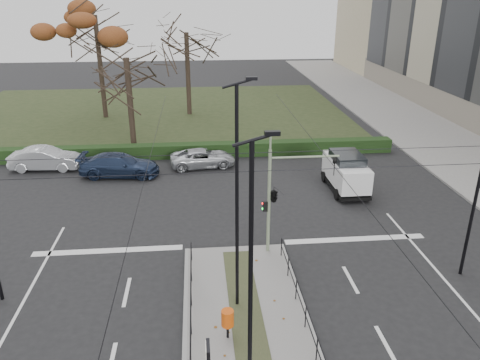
{
  "coord_description": "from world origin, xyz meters",
  "views": [
    {
      "loc": [
        -1.57,
        -14.35,
        11.46
      ],
      "look_at": [
        0.56,
        8.39,
        2.16
      ],
      "focal_mm": 35.0,
      "sensor_mm": 36.0,
      "label": 1
    }
  ],
  "objects_px": {
    "streetlamp_median_near": "(251,286)",
    "white_van": "(346,171)",
    "litter_bin": "(228,319)",
    "streetlamp_median_far": "(237,200)",
    "parked_car_fourth": "(203,158)",
    "rust_tree": "(95,15)",
    "bare_tree_center": "(186,39)",
    "parked_car_second": "(45,159)",
    "bare_tree_near": "(127,65)",
    "info_panel": "(208,359)",
    "traffic_light": "(276,194)",
    "parked_car_third": "(119,165)"
  },
  "relations": [
    {
      "from": "streetlamp_median_near",
      "to": "white_van",
      "type": "distance_m",
      "value": 17.9
    },
    {
      "from": "parked_car_fourth",
      "to": "white_van",
      "type": "xyz_separation_m",
      "value": [
        8.63,
        -4.92,
        0.61
      ]
    },
    {
      "from": "streetlamp_median_near",
      "to": "bare_tree_center",
      "type": "relative_size",
      "value": 0.82
    },
    {
      "from": "streetlamp_median_near",
      "to": "litter_bin",
      "type": "bearing_deg",
      "value": 97.96
    },
    {
      "from": "streetlamp_median_far",
      "to": "parked_car_fourth",
      "type": "relative_size",
      "value": 1.95
    },
    {
      "from": "traffic_light",
      "to": "litter_bin",
      "type": "bearing_deg",
      "value": -114.1
    },
    {
      "from": "info_panel",
      "to": "streetlamp_median_far",
      "type": "xyz_separation_m",
      "value": [
        1.25,
        4.69,
        2.71
      ]
    },
    {
      "from": "parked_car_third",
      "to": "white_van",
      "type": "bearing_deg",
      "value": -99.41
    },
    {
      "from": "parked_car_third",
      "to": "rust_tree",
      "type": "distance_m",
      "value": 18.17
    },
    {
      "from": "streetlamp_median_near",
      "to": "bare_tree_center",
      "type": "distance_m",
      "value": 35.75
    },
    {
      "from": "litter_bin",
      "to": "bare_tree_center",
      "type": "bearing_deg",
      "value": 92.71
    },
    {
      "from": "litter_bin",
      "to": "rust_tree",
      "type": "height_order",
      "value": "rust_tree"
    },
    {
      "from": "streetlamp_median_near",
      "to": "parked_car_fourth",
      "type": "relative_size",
      "value": 1.87
    },
    {
      "from": "parked_car_third",
      "to": "white_van",
      "type": "xyz_separation_m",
      "value": [
        14.16,
        -3.7,
        0.48
      ]
    },
    {
      "from": "info_panel",
      "to": "streetlamp_median_near",
      "type": "distance_m",
      "value": 2.79
    },
    {
      "from": "info_panel",
      "to": "white_van",
      "type": "distance_m",
      "value": 17.94
    },
    {
      "from": "streetlamp_median_far",
      "to": "white_van",
      "type": "distance_m",
      "value": 13.71
    },
    {
      "from": "traffic_light",
      "to": "bare_tree_near",
      "type": "bearing_deg",
      "value": 116.9
    },
    {
      "from": "info_panel",
      "to": "parked_car_second",
      "type": "relative_size",
      "value": 0.48
    },
    {
      "from": "traffic_light",
      "to": "streetlamp_median_far",
      "type": "bearing_deg",
      "value": -117.82
    },
    {
      "from": "parked_car_third",
      "to": "bare_tree_center",
      "type": "height_order",
      "value": "bare_tree_center"
    },
    {
      "from": "parked_car_fourth",
      "to": "bare_tree_center",
      "type": "height_order",
      "value": "bare_tree_center"
    },
    {
      "from": "traffic_light",
      "to": "info_panel",
      "type": "xyz_separation_m",
      "value": [
        -3.3,
        -8.58,
        -1.15
      ]
    },
    {
      "from": "streetlamp_median_far",
      "to": "bare_tree_center",
      "type": "relative_size",
      "value": 0.85
    },
    {
      "from": "rust_tree",
      "to": "bare_tree_center",
      "type": "relative_size",
      "value": 1.19
    },
    {
      "from": "litter_bin",
      "to": "parked_car_second",
      "type": "bearing_deg",
      "value": 121.8
    },
    {
      "from": "parked_car_third",
      "to": "bare_tree_center",
      "type": "relative_size",
      "value": 0.5
    },
    {
      "from": "parked_car_third",
      "to": "bare_tree_near",
      "type": "distance_m",
      "value": 8.06
    },
    {
      "from": "streetlamp_median_near",
      "to": "rust_tree",
      "type": "relative_size",
      "value": 0.69
    },
    {
      "from": "streetlamp_median_far",
      "to": "traffic_light",
      "type": "bearing_deg",
      "value": 62.18
    },
    {
      "from": "info_panel",
      "to": "rust_tree",
      "type": "xyz_separation_m",
      "value": [
        -8.85,
        34.88,
        7.51
      ]
    },
    {
      "from": "litter_bin",
      "to": "parked_car_fourth",
      "type": "xyz_separation_m",
      "value": [
        -0.5,
        17.68,
        -0.32
      ]
    },
    {
      "from": "rust_tree",
      "to": "bare_tree_near",
      "type": "height_order",
      "value": "rust_tree"
    },
    {
      "from": "rust_tree",
      "to": "bare_tree_center",
      "type": "xyz_separation_m",
      "value": [
        8.05,
        0.46,
        -2.14
      ]
    },
    {
      "from": "streetlamp_median_far",
      "to": "parked_car_third",
      "type": "relative_size",
      "value": 1.69
    },
    {
      "from": "info_panel",
      "to": "bare_tree_near",
      "type": "relative_size",
      "value": 0.25
    },
    {
      "from": "parked_car_fourth",
      "to": "rust_tree",
      "type": "xyz_separation_m",
      "value": [
        -9.09,
        14.36,
        8.77
      ]
    },
    {
      "from": "streetlamp_median_near",
      "to": "parked_car_third",
      "type": "distance_m",
      "value": 20.91
    },
    {
      "from": "parked_car_second",
      "to": "bare_tree_center",
      "type": "xyz_separation_m",
      "value": [
        9.71,
        14.35,
        6.48
      ]
    },
    {
      "from": "litter_bin",
      "to": "streetlamp_median_far",
      "type": "relative_size",
      "value": 0.13
    },
    {
      "from": "parked_car_second",
      "to": "parked_car_fourth",
      "type": "xyz_separation_m",
      "value": [
        10.75,
        -0.47,
        -0.15
      ]
    },
    {
      "from": "parked_car_second",
      "to": "parked_car_fourth",
      "type": "relative_size",
      "value": 1.04
    },
    {
      "from": "info_panel",
      "to": "parked_car_fourth",
      "type": "height_order",
      "value": "info_panel"
    },
    {
      "from": "white_van",
      "to": "bare_tree_near",
      "type": "relative_size",
      "value": 0.49
    },
    {
      "from": "parked_car_fourth",
      "to": "white_van",
      "type": "bearing_deg",
      "value": -125.86
    },
    {
      "from": "traffic_light",
      "to": "white_van",
      "type": "bearing_deg",
      "value": 51.59
    },
    {
      "from": "white_van",
      "to": "rust_tree",
      "type": "xyz_separation_m",
      "value": [
        -17.71,
        19.28,
        8.16
      ]
    },
    {
      "from": "traffic_light",
      "to": "litter_bin",
      "type": "xyz_separation_m",
      "value": [
        -2.57,
        -5.74,
        -2.09
      ]
    },
    {
      "from": "traffic_light",
      "to": "parked_car_third",
      "type": "bearing_deg",
      "value": 128.73
    },
    {
      "from": "traffic_light",
      "to": "parked_car_fourth",
      "type": "bearing_deg",
      "value": 104.4
    }
  ]
}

